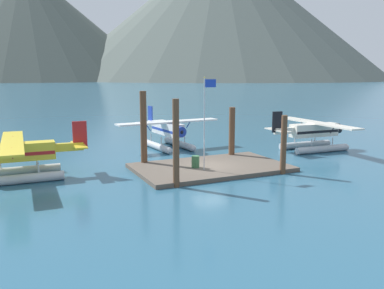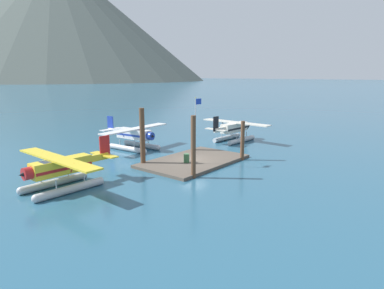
{
  "view_description": "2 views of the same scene",
  "coord_description": "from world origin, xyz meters",
  "px_view_note": "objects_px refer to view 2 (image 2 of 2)",
  "views": [
    {
      "loc": [
        -13.82,
        -26.39,
        7.13
      ],
      "look_at": [
        0.08,
        3.54,
        1.35
      ],
      "focal_mm": 37.55,
      "sensor_mm": 36.0,
      "label": 1
    },
    {
      "loc": [
        -26.9,
        -21.6,
        9.15
      ],
      "look_at": [
        0.08,
        0.3,
        1.88
      ],
      "focal_mm": 31.53,
      "sensor_mm": 36.0,
      "label": 2
    }
  ],
  "objects_px": {
    "flagpole": "(196,123)",
    "seaplane_yellow_port_fwd": "(61,171)",
    "seaplane_white_bow_centre": "(134,137)",
    "seaplane_cream_stbd_fwd": "(234,130)",
    "fuel_drum": "(187,158)"
  },
  "relations": [
    {
      "from": "flagpole",
      "to": "seaplane_yellow_port_fwd",
      "type": "distance_m",
      "value": 13.27
    },
    {
      "from": "seaplane_white_bow_centre",
      "to": "seaplane_yellow_port_fwd",
      "type": "bearing_deg",
      "value": -153.53
    },
    {
      "from": "seaplane_cream_stbd_fwd",
      "to": "seaplane_yellow_port_fwd",
      "type": "xyz_separation_m",
      "value": [
        -25.86,
        0.04,
        0.0
      ]
    },
    {
      "from": "flagpole",
      "to": "seaplane_yellow_port_fwd",
      "type": "bearing_deg",
      "value": 161.96
    },
    {
      "from": "seaplane_cream_stbd_fwd",
      "to": "seaplane_yellow_port_fwd",
      "type": "relative_size",
      "value": 1.0
    },
    {
      "from": "fuel_drum",
      "to": "seaplane_yellow_port_fwd",
      "type": "relative_size",
      "value": 0.08
    },
    {
      "from": "flagpole",
      "to": "seaplane_cream_stbd_fwd",
      "type": "xyz_separation_m",
      "value": [
        13.53,
        3.97,
        -2.82
      ]
    },
    {
      "from": "flagpole",
      "to": "seaplane_white_bow_centre",
      "type": "relative_size",
      "value": 0.64
    },
    {
      "from": "seaplane_cream_stbd_fwd",
      "to": "fuel_drum",
      "type": "bearing_deg",
      "value": -167.86
    },
    {
      "from": "seaplane_yellow_port_fwd",
      "to": "seaplane_white_bow_centre",
      "type": "xyz_separation_m",
      "value": [
        13.66,
        6.8,
        0.0
      ]
    },
    {
      "from": "seaplane_yellow_port_fwd",
      "to": "flagpole",
      "type": "bearing_deg",
      "value": -18.04
    },
    {
      "from": "fuel_drum",
      "to": "seaplane_white_bow_centre",
      "type": "bearing_deg",
      "value": 80.38
    },
    {
      "from": "flagpole",
      "to": "seaplane_yellow_port_fwd",
      "type": "xyz_separation_m",
      "value": [
        -12.33,
        4.01,
        -2.82
      ]
    },
    {
      "from": "fuel_drum",
      "to": "seaplane_cream_stbd_fwd",
      "type": "distance_m",
      "value": 14.21
    },
    {
      "from": "flagpole",
      "to": "seaplane_cream_stbd_fwd",
      "type": "relative_size",
      "value": 0.64
    }
  ]
}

